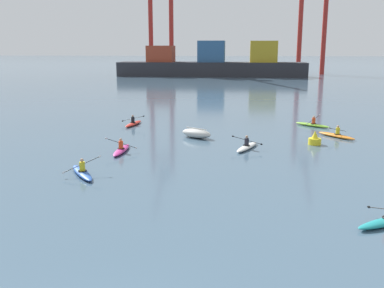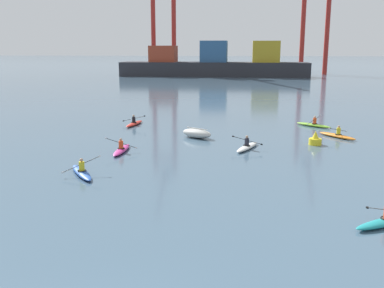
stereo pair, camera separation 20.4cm
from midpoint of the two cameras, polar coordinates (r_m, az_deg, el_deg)
container_barge at (r=108.15m, az=3.08°, el=10.41°), size 45.68×8.11×8.55m
gantry_crane_west at (r=120.07m, az=-3.81°, el=18.15°), size 6.78×18.08×36.79m
gantry_crane_west_mid at (r=120.57m, az=16.09°, el=16.61°), size 7.40×18.28×31.99m
capsized_dinghy at (r=33.26m, az=0.82°, el=1.41°), size 2.79×2.30×0.76m
channel_buoy at (r=32.12m, az=16.08°, el=0.54°), size 0.90×0.90×1.00m
kayak_blue at (r=24.29m, az=-14.07°, el=-3.57°), size 2.43×3.13×1.01m
kayak_white at (r=29.86m, az=7.46°, el=-0.32°), size 2.13×3.39×0.95m
kayak_red at (r=39.17m, az=-7.45°, el=2.72°), size 2.22×3.45×0.95m
kayak_orange at (r=35.27m, az=18.72°, el=1.09°), size 2.63×3.00×0.95m
kayak_lime at (r=39.63m, az=15.84°, el=2.47°), size 2.99×2.65×0.97m
kayak_magenta at (r=29.10m, az=-9.06°, el=-0.70°), size 2.22×3.41×0.99m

